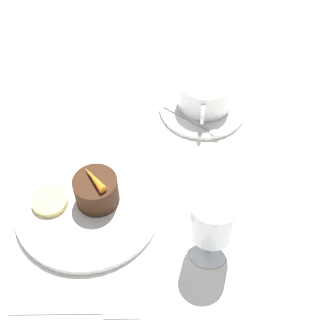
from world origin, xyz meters
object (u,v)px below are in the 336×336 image
object	(u,v)px
coffee_cup	(205,92)
wine_glass	(213,220)
dessert_cake	(99,191)
dinner_plate	(88,206)
fork	(90,311)

from	to	relation	value
coffee_cup	wine_glass	world-z (taller)	wine_glass
coffee_cup	dessert_cake	bearing A→B (deg)	-31.80
dinner_plate	fork	size ratio (longest dim) A/B	1.27
fork	dessert_cake	world-z (taller)	dessert_cake
coffee_cup	wine_glass	distance (m)	0.30
fork	dessert_cake	distance (m)	0.18
dinner_plate	fork	xyz separation A→B (m)	(0.16, 0.04, -0.01)
dessert_cake	wine_glass	bearing A→B (deg)	70.58
dinner_plate	wine_glass	distance (m)	0.21
fork	dessert_cake	size ratio (longest dim) A/B	2.65
dinner_plate	wine_glass	world-z (taller)	wine_glass
wine_glass	fork	xyz separation A→B (m)	(0.11, -0.15, -0.08)
coffee_cup	fork	xyz separation A→B (m)	(0.41, -0.13, -0.04)
dinner_plate	wine_glass	size ratio (longest dim) A/B	1.81
dinner_plate	fork	bearing A→B (deg)	12.90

